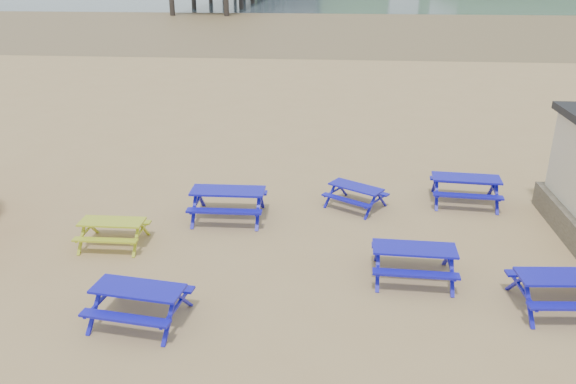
# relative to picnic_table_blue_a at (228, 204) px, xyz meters

# --- Properties ---
(ground) EXTENTS (400.00, 400.00, 0.00)m
(ground) POSITION_rel_picnic_table_blue_a_xyz_m (2.14, -1.84, -0.43)
(ground) COLOR tan
(ground) RESTS_ON ground
(wet_sand) EXTENTS (400.00, 400.00, 0.00)m
(wet_sand) POSITION_rel_picnic_table_blue_a_xyz_m (2.14, 53.16, -0.43)
(wet_sand) COLOR brown
(wet_sand) RESTS_ON ground
(picnic_table_blue_a) EXTENTS (2.09, 1.69, 0.86)m
(picnic_table_blue_a) POSITION_rel_picnic_table_blue_a_xyz_m (0.00, 0.00, 0.00)
(picnic_table_blue_a) COLOR #0000A8
(picnic_table_blue_a) RESTS_ON ground
(picnic_table_blue_b) EXTENTS (2.02, 1.92, 0.66)m
(picnic_table_blue_b) POSITION_rel_picnic_table_blue_a_xyz_m (3.61, 1.09, -0.10)
(picnic_table_blue_b) COLOR #0000A8
(picnic_table_blue_b) RESTS_ON ground
(picnic_table_blue_c) EXTENTS (2.09, 1.74, 0.83)m
(picnic_table_blue_c) POSITION_rel_picnic_table_blue_a_xyz_m (6.88, 1.69, -0.02)
(picnic_table_blue_c) COLOR #0000A8
(picnic_table_blue_c) RESTS_ON ground
(picnic_table_blue_d) EXTENTS (2.01, 1.70, 0.77)m
(picnic_table_blue_d) POSITION_rel_picnic_table_blue_a_xyz_m (-0.87, -5.02, -0.05)
(picnic_table_blue_d) COLOR #0000A8
(picnic_table_blue_d) RESTS_ON ground
(picnic_table_blue_e) EXTENTS (1.93, 1.57, 0.79)m
(picnic_table_blue_e) POSITION_rel_picnic_table_blue_a_xyz_m (4.82, -2.87, -0.04)
(picnic_table_blue_e) COLOR #0000A8
(picnic_table_blue_e) RESTS_ON ground
(picnic_table_yellow) EXTENTS (1.63, 1.32, 0.68)m
(picnic_table_yellow) POSITION_rel_picnic_table_blue_a_xyz_m (-2.63, -1.88, -0.09)
(picnic_table_yellow) COLOR #90AA1F
(picnic_table_yellow) RESTS_ON ground
(headland_town) EXTENTS (264.00, 144.00, 108.00)m
(headland_town) POSITION_rel_picnic_table_blue_a_xyz_m (92.14, 227.84, -10.34)
(headland_town) COLOR #2D4C1E
(headland_town) RESTS_ON ground
(picnic_table_blue_g) EXTENTS (2.00, 1.66, 0.79)m
(picnic_table_blue_g) POSITION_rel_picnic_table_blue_a_xyz_m (7.76, -3.85, -0.03)
(picnic_table_blue_g) COLOR #0000A8
(picnic_table_blue_g) RESTS_ON ground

